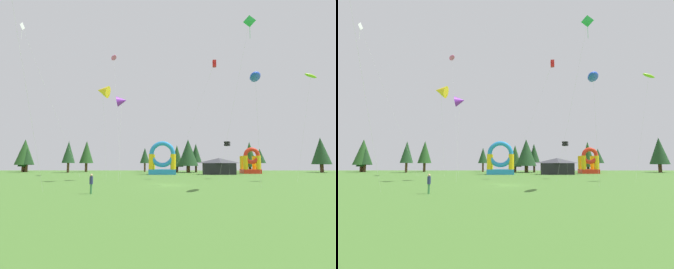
{
  "view_description": "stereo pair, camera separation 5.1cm",
  "coord_description": "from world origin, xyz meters",
  "views": [
    {
      "loc": [
        0.36,
        -32.4,
        2.75
      ],
      "look_at": [
        0.0,
        7.74,
        7.11
      ],
      "focal_mm": 27.76,
      "sensor_mm": 36.0,
      "label": 1
    },
    {
      "loc": [
        0.41,
        -32.4,
        2.75
      ],
      "look_at": [
        0.0,
        7.74,
        7.11
      ],
      "focal_mm": 27.76,
      "sensor_mm": 36.0,
      "label": 2
    }
  ],
  "objects": [
    {
      "name": "ground_plane",
      "position": [
        0.0,
        0.0,
        0.0
      ],
      "size": [
        120.0,
        120.0,
        0.0
      ],
      "primitive_type": "plane",
      "color": "#47752D"
    },
    {
      "name": "kite_blue_parafoil",
      "position": [
        9.33,
        -5.78,
        11.75
      ],
      "size": [
        2.5,
        3.86,
        12.43
      ],
      "color": "blue",
      "rests_on": "ground_plane"
    },
    {
      "name": "kite_purple_delta",
      "position": [
        -7.47,
        8.5,
        12.64
      ],
      "size": [
        1.95,
        3.74,
        13.61
      ],
      "color": "purple",
      "rests_on": "ground_plane"
    },
    {
      "name": "kite_yellow_delta",
      "position": [
        -10.02,
        6.49,
        13.7
      ],
      "size": [
        2.27,
        3.57,
        14.82
      ],
      "color": "yellow",
      "rests_on": "ground_plane"
    },
    {
      "name": "kite_green_diamond",
      "position": [
        10.7,
        -0.2,
        20.95
      ],
      "size": [
        3.91,
        6.59,
        21.7
      ],
      "color": "green",
      "rests_on": "ground_plane"
    },
    {
      "name": "kite_white_diamond",
      "position": [
        -23.55,
        7.24,
        24.22
      ],
      "size": [
        8.13,
        7.52,
        25.08
      ],
      "color": "white",
      "rests_on": "ground_plane"
    },
    {
      "name": "kite_lime_parafoil",
      "position": [
        22.41,
        7.28,
        16.3
      ],
      "size": [
        4.81,
        2.08,
        16.86
      ],
      "color": "#8CD826",
      "rests_on": "ground_plane"
    },
    {
      "name": "kite_red_box",
      "position": [
        8.13,
        11.88,
        20.09
      ],
      "size": [
        7.96,
        1.3,
        20.77
      ],
      "color": "red",
      "rests_on": "ground_plane"
    },
    {
      "name": "kite_pink_parafoil",
      "position": [
        -12.41,
        23.91,
        26.32
      ],
      "size": [
        4.8,
        9.86,
        26.75
      ],
      "color": "#EA599E",
      "rests_on": "ground_plane"
    },
    {
      "name": "kite_black_box",
      "position": [
        10.32,
        13.02,
        6.04
      ],
      "size": [
        1.16,
        1.48,
        6.43
      ],
      "color": "black",
      "rests_on": "ground_plane"
    },
    {
      "name": "person_midfield",
      "position": [
        -6.68,
        -9.11,
        1.05
      ],
      "size": [
        0.3,
        0.3,
        1.76
      ],
      "rotation": [
        0.0,
        0.0,
        4.71
      ],
      "color": "#33723F",
      "rests_on": "ground_plane"
    },
    {
      "name": "inflatable_orange_dome",
      "position": [
        -1.5,
        28.78,
        2.79
      ],
      "size": [
        6.29,
        4.52,
        7.72
      ],
      "color": "#268CD8",
      "rests_on": "ground_plane"
    },
    {
      "name": "inflatable_red_slide",
      "position": [
        20.86,
        34.34,
        2.49
      ],
      "size": [
        4.41,
        4.33,
        6.57
      ],
      "color": "red",
      "rests_on": "ground_plane"
    },
    {
      "name": "festival_tent",
      "position": [
        11.73,
        28.71,
        1.91
      ],
      "size": [
        7.37,
        3.06,
        3.83
      ],
      "color": "black",
      "rests_on": "ground_plane"
    },
    {
      "name": "tree_row_0",
      "position": [
        -43.37,
        44.34,
        3.61
      ],
      "size": [
        2.53,
        2.53,
        5.68
      ],
      "color": "#4C331E",
      "rests_on": "ground_plane"
    },
    {
      "name": "tree_row_1",
      "position": [
        -43.19,
        44.93,
        5.88
      ],
      "size": [
        5.44,
        5.44,
        9.73
      ],
      "color": "#4C331E",
      "rests_on": "ground_plane"
    },
    {
      "name": "tree_row_2",
      "position": [
        -42.16,
        44.4,
        4.55
      ],
      "size": [
        3.78,
        3.78,
        7.0
      ],
      "color": "#4C331E",
      "rests_on": "ground_plane"
    },
    {
      "name": "tree_row_3",
      "position": [
        -28.28,
        40.44,
        5.66
      ],
      "size": [
        3.55,
        3.55,
        8.79
      ],
      "color": "#4C331E",
      "rests_on": "ground_plane"
    },
    {
      "name": "tree_row_4",
      "position": [
        -24.92,
        45.74,
        5.87
      ],
      "size": [
        4.08,
        4.08,
        9.26
      ],
      "color": "#4C331E",
      "rests_on": "ground_plane"
    },
    {
      "name": "tree_row_5",
      "position": [
        -7.19,
        44.56,
        4.78
      ],
      "size": [
        2.88,
        2.88,
        7.08
      ],
      "color": "#4C331E",
      "rests_on": "ground_plane"
    },
    {
      "name": "tree_row_6",
      "position": [
        2.29,
        43.43,
        4.67
      ],
      "size": [
        3.77,
        3.77,
        7.83
      ],
      "color": "#4C331E",
      "rests_on": "ground_plane"
    },
    {
      "name": "tree_row_7",
      "position": [
        5.38,
        40.84,
        5.55
      ],
      "size": [
        5.73,
        5.73,
        9.32
      ],
      "color": "#4C331E",
      "rests_on": "ground_plane"
    },
    {
      "name": "tree_row_8",
      "position": [
        7.68,
        42.09,
        5.41
      ],
      "size": [
        3.29,
        3.29,
        8.17
      ],
      "color": "#4C331E",
      "rests_on": "ground_plane"
    },
    {
      "name": "tree_row_9",
      "position": [
        23.22,
        42.77,
        5.13
      ],
      "size": [
        4.19,
        4.19,
        8.76
      ],
      "color": "#4C331E",
      "rests_on": "ground_plane"
    },
    {
      "name": "tree_row_10",
      "position": [
        25.89,
        42.1,
        4.58
      ],
      "size": [
        3.32,
        3.32,
        6.68
      ],
      "color": "#4C331E",
      "rests_on": "ground_plane"
    },
    {
      "name": "tree_row_11",
      "position": [
        43.18,
        41.83,
        6.03
      ],
      "size": [
        5.25,
        5.25,
        9.88
      ],
      "color": "#4C331E",
      "rests_on": "ground_plane"
    }
  ]
}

